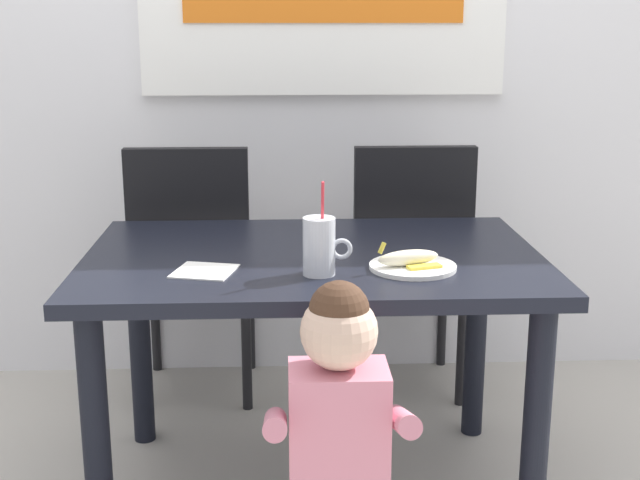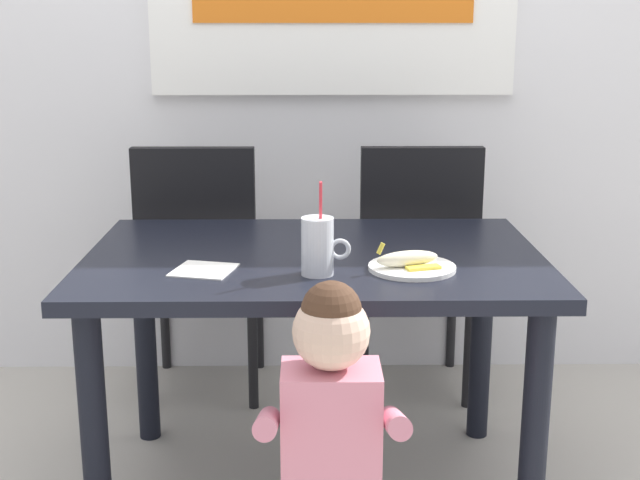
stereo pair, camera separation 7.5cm
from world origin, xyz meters
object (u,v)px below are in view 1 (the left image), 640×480
at_px(snack_plate, 413,267).
at_px(peeled_banana, 409,258).
at_px(dining_chair_left, 193,259).
at_px(milk_cup, 320,249).
at_px(dining_chair_right, 408,256).
at_px(dining_table, 313,290).
at_px(paper_napkin, 205,271).
at_px(toddler_standing, 339,416).

bearing_deg(snack_plate, peeled_banana, -142.72).
bearing_deg(dining_chair_left, milk_cup, 115.31).
bearing_deg(peeled_banana, dining_chair_right, 81.49).
xyz_separation_m(dining_table, paper_napkin, (-0.29, -0.17, 0.11)).
bearing_deg(snack_plate, dining_chair_left, 128.28).
distance_m(dining_table, dining_chair_right, 0.78).
bearing_deg(milk_cup, dining_table, 92.42).
xyz_separation_m(dining_chair_right, milk_cup, (-0.36, -0.88, 0.27)).
xyz_separation_m(dining_table, snack_plate, (0.26, -0.17, 0.11)).
height_order(dining_table, toddler_standing, toddler_standing).
height_order(milk_cup, snack_plate, milk_cup).
bearing_deg(dining_table, paper_napkin, -149.37).
bearing_deg(dining_chair_right, paper_napkin, 51.95).
height_order(toddler_standing, peeled_banana, toddler_standing).
bearing_deg(dining_chair_left, snack_plate, 128.28).
distance_m(dining_table, peeled_banana, 0.33).
bearing_deg(dining_chair_left, toddler_standing, 109.30).
xyz_separation_m(dining_chair_left, milk_cup, (0.42, -0.88, 0.27)).
xyz_separation_m(dining_chair_left, toddler_standing, (0.44, -1.26, -0.02)).
height_order(dining_chair_right, milk_cup, milk_cup).
height_order(dining_table, milk_cup, milk_cup).
bearing_deg(paper_napkin, snack_plate, 0.30).
bearing_deg(milk_cup, peeled_banana, 7.62).
xyz_separation_m(snack_plate, paper_napkin, (-0.55, -0.00, -0.00)).
bearing_deg(milk_cup, dining_chair_right, 67.64).
distance_m(dining_chair_right, toddler_standing, 1.31).
height_order(milk_cup, paper_napkin, milk_cup).
height_order(peeled_banana, paper_napkin, peeled_banana).
relative_size(milk_cup, paper_napkin, 1.66).
relative_size(dining_table, milk_cup, 5.11).
bearing_deg(dining_chair_right, snack_plate, 82.17).
height_order(dining_chair_left, snack_plate, dining_chair_left).
bearing_deg(paper_napkin, peeled_banana, -0.64).
relative_size(dining_chair_left, peeled_banana, 5.47).
distance_m(snack_plate, paper_napkin, 0.55).
height_order(dining_chair_right, toddler_standing, dining_chair_right).
distance_m(dining_chair_right, milk_cup, 0.99).
relative_size(toddler_standing, peeled_banana, 4.77).
bearing_deg(toddler_standing, milk_cup, 93.70).
height_order(dining_chair_left, peeled_banana, dining_chair_left).
bearing_deg(dining_table, dining_chair_left, 121.24).
bearing_deg(toddler_standing, snack_plate, 62.04).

